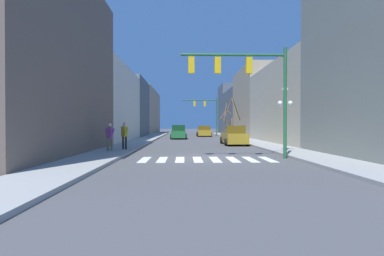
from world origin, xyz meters
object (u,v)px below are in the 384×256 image
at_px(street_lamp_right_corner, 285,105).
at_px(traffic_signal_far, 207,109).
at_px(traffic_signal_near, 246,77).
at_px(pedestrian_near_right_corner, 125,133).
at_px(street_tree_right_mid, 226,121).
at_px(car_parked_right_mid, 179,132).
at_px(street_tree_left_mid, 232,121).
at_px(car_parked_right_far, 204,131).
at_px(pedestrian_on_left_sidewalk, 110,134).
at_px(car_driving_away_lane, 234,136).

bearing_deg(street_lamp_right_corner, traffic_signal_far, 94.82).
bearing_deg(traffic_signal_far, traffic_signal_near, -90.85).
bearing_deg(traffic_signal_near, pedestrian_near_right_corner, 149.01).
relative_size(pedestrian_near_right_corner, street_tree_right_mid, 0.33).
distance_m(car_parked_right_mid, pedestrian_near_right_corner, 18.22).
relative_size(street_tree_right_mid, street_tree_left_mid, 1.02).
bearing_deg(car_parked_right_far, street_lamp_right_corner, -173.29).
xyz_separation_m(traffic_signal_near, pedestrian_near_right_corner, (-7.20, 4.32, -3.07)).
xyz_separation_m(street_lamp_right_corner, street_tree_left_mid, (0.15, 21.24, -0.66)).
relative_size(pedestrian_near_right_corner, street_tree_left_mid, 0.34).
distance_m(traffic_signal_far, pedestrian_on_left_sidewalk, 31.27).
bearing_deg(street_lamp_right_corner, pedestrian_on_left_sidewalk, 178.57).
height_order(car_parked_right_mid, car_driving_away_lane, car_parked_right_mid).
bearing_deg(pedestrian_on_left_sidewalk, car_parked_right_far, 99.00).
height_order(car_driving_away_lane, pedestrian_near_right_corner, pedestrian_near_right_corner).
bearing_deg(street_lamp_right_corner, street_tree_left_mid, 89.59).
relative_size(traffic_signal_far, pedestrian_near_right_corner, 3.44).
bearing_deg(pedestrian_on_left_sidewalk, street_lamp_right_corner, 23.34).
relative_size(traffic_signal_near, car_parked_right_far, 1.37).
bearing_deg(pedestrian_near_right_corner, street_tree_right_mid, -67.68).
xyz_separation_m(traffic_signal_far, street_tree_left_mid, (2.70, -8.99, -2.10)).
height_order(traffic_signal_near, pedestrian_near_right_corner, traffic_signal_near).
bearing_deg(street_tree_left_mid, pedestrian_on_left_sidewalk, -117.82).
xyz_separation_m(car_driving_away_lane, pedestrian_on_left_sidewalk, (-9.06, -7.88, 0.38)).
relative_size(street_lamp_right_corner, car_parked_right_mid, 0.93).
bearing_deg(street_tree_left_mid, traffic_signal_near, -97.54).
relative_size(traffic_signal_near, pedestrian_on_left_sidewalk, 3.37).
bearing_deg(pedestrian_on_left_sidewalk, traffic_signal_near, 3.14).
distance_m(traffic_signal_far, car_parked_right_mid, 12.25).
bearing_deg(car_parked_right_far, pedestrian_on_left_sidewalk, 164.23).
bearing_deg(pedestrian_near_right_corner, pedestrian_on_left_sidewalk, 102.73).
height_order(traffic_signal_far, car_parked_right_mid, traffic_signal_far).
bearing_deg(car_parked_right_mid, car_driving_away_lane, 24.51).
bearing_deg(car_parked_right_mid, car_parked_right_far, 155.12).
distance_m(traffic_signal_near, street_lamp_right_corner, 4.37).
distance_m(traffic_signal_far, street_tree_right_mid, 4.64).
relative_size(traffic_signal_near, street_lamp_right_corner, 1.47).
relative_size(car_parked_right_far, pedestrian_on_left_sidewalk, 2.45).
height_order(traffic_signal_near, car_parked_right_mid, traffic_signal_near).
height_order(car_parked_right_far, pedestrian_near_right_corner, pedestrian_near_right_corner).
bearing_deg(car_parked_right_far, street_tree_left_mid, -151.49).
relative_size(car_parked_right_mid, pedestrian_near_right_corner, 2.38).
relative_size(traffic_signal_near, street_tree_right_mid, 1.08).
distance_m(street_lamp_right_corner, car_parked_right_far, 27.75).
bearing_deg(car_driving_away_lane, pedestrian_on_left_sidewalk, 131.03).
distance_m(car_driving_away_lane, pedestrian_near_right_corner, 10.73).
relative_size(traffic_signal_near, car_parked_right_mid, 1.36).
bearing_deg(car_parked_right_mid, street_tree_left_mid, 104.53).
distance_m(pedestrian_on_left_sidewalk, pedestrian_near_right_corner, 1.38).
bearing_deg(street_tree_right_mid, traffic_signal_near, -96.46).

